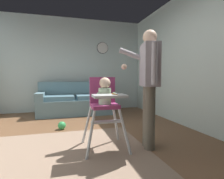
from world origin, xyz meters
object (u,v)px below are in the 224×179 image
object	(u,v)px
high_chair	(104,99)
adult_standing	(149,82)
wall_clock	(103,48)
couch	(75,101)
toy_ball	(62,125)

from	to	relation	value
high_chair	adult_standing	distance (m)	0.65
wall_clock	couch	bearing A→B (deg)	-151.34
high_chair	wall_clock	xyz separation A→B (m)	(0.66, 3.02, 1.18)
high_chair	toy_ball	bearing A→B (deg)	-150.95
couch	adult_standing	size ratio (longest dim) A/B	1.18
adult_standing	couch	bearing A→B (deg)	-59.90
adult_standing	wall_clock	world-z (taller)	wall_clock
wall_clock	toy_ball	bearing A→B (deg)	-122.58
couch	adult_standing	xyz separation A→B (m)	(0.80, -2.69, 0.59)
couch	high_chair	distance (m)	2.58
high_chair	toy_ball	xyz separation A→B (m)	(-0.57, 1.09, -0.62)
high_chair	adult_standing	world-z (taller)	adult_standing
couch	adult_standing	world-z (taller)	adult_standing
high_chair	adult_standing	bearing A→B (deg)	77.65
couch	high_chair	bearing A→B (deg)	4.77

